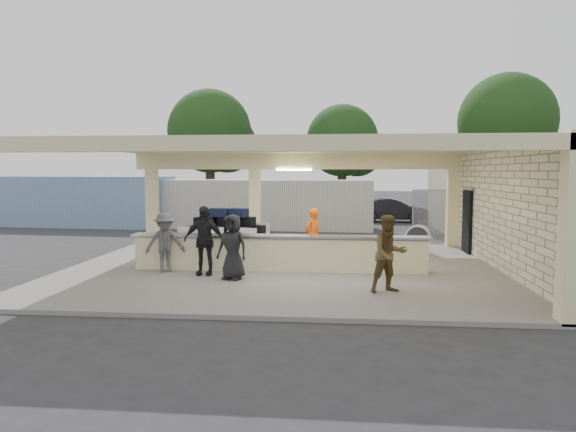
# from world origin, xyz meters

# --- Properties ---
(ground) EXTENTS (120.00, 120.00, 0.00)m
(ground) POSITION_xyz_m (0.00, 0.00, 0.00)
(ground) COLOR #262628
(ground) RESTS_ON ground
(pavilion) EXTENTS (12.01, 10.00, 3.55)m
(pavilion) POSITION_xyz_m (0.21, 0.66, 1.35)
(pavilion) COLOR slate
(pavilion) RESTS_ON ground
(baggage_counter) EXTENTS (8.20, 0.58, 0.98)m
(baggage_counter) POSITION_xyz_m (0.00, -0.50, 0.59)
(baggage_counter) COLOR beige
(baggage_counter) RESTS_ON pavilion
(luggage_cart) EXTENTS (2.79, 1.94, 1.52)m
(luggage_cart) POSITION_xyz_m (-2.07, 2.00, 0.93)
(luggage_cart) COLOR silver
(luggage_cart) RESTS_ON pavilion
(drum_fan) EXTENTS (0.88, 0.54, 0.93)m
(drum_fan) POSITION_xyz_m (4.30, 2.97, 0.60)
(drum_fan) COLOR silver
(drum_fan) RESTS_ON pavilion
(baggage_handler) EXTENTS (0.65, 0.67, 1.65)m
(baggage_handler) POSITION_xyz_m (0.88, 0.66, 0.92)
(baggage_handler) COLOR #FA5D0D
(baggage_handler) RESTS_ON pavilion
(passenger_a) EXTENTS (0.93, 0.66, 1.75)m
(passenger_a) POSITION_xyz_m (2.76, -2.82, 0.98)
(passenger_a) COLOR brown
(passenger_a) RESTS_ON pavilion
(passenger_b) EXTENTS (1.08, 0.40, 1.83)m
(passenger_b) POSITION_xyz_m (-1.90, -1.30, 1.02)
(passenger_b) COLOR black
(passenger_b) RESTS_ON pavilion
(passenger_c) EXTENTS (1.10, 0.77, 1.62)m
(passenger_c) POSITION_xyz_m (-3.05, -1.00, 0.91)
(passenger_c) COLOR #4B4B50
(passenger_c) RESTS_ON pavilion
(passenger_d) EXTENTS (0.87, 0.56, 1.65)m
(passenger_d) POSITION_xyz_m (-1.04, -1.77, 0.93)
(passenger_d) COLOR black
(passenger_d) RESTS_ON pavilion
(car_white_a) EXTENTS (4.52, 2.27, 1.27)m
(car_white_a) POSITION_xyz_m (8.82, 12.07, 0.64)
(car_white_a) COLOR silver
(car_white_a) RESTS_ON ground
(car_white_b) EXTENTS (4.73, 1.79, 1.49)m
(car_white_b) POSITION_xyz_m (12.95, 12.77, 0.74)
(car_white_b) COLOR silver
(car_white_b) RESTS_ON ground
(car_dark) EXTENTS (4.05, 1.70, 1.32)m
(car_dark) POSITION_xyz_m (4.74, 14.61, 0.66)
(car_dark) COLOR black
(car_dark) RESTS_ON ground
(container_white) EXTENTS (11.22, 3.01, 2.40)m
(container_white) POSITION_xyz_m (-2.19, 10.72, 1.20)
(container_white) COLOR beige
(container_white) RESTS_ON ground
(container_blue) EXTENTS (10.03, 3.06, 2.57)m
(container_blue) POSITION_xyz_m (-11.80, 10.87, 1.29)
(container_blue) COLOR #7B9DC6
(container_blue) RESTS_ON ground
(fence) EXTENTS (12.06, 0.06, 2.03)m
(fence) POSITION_xyz_m (11.00, 9.00, 1.05)
(fence) COLOR gray
(fence) RESTS_ON ground
(tree_left) EXTENTS (6.60, 6.30, 9.00)m
(tree_left) POSITION_xyz_m (-7.68, 24.16, 5.59)
(tree_left) COLOR #382619
(tree_left) RESTS_ON ground
(tree_mid) EXTENTS (6.00, 5.60, 8.00)m
(tree_mid) POSITION_xyz_m (2.32, 26.16, 4.96)
(tree_mid) COLOR #382619
(tree_mid) RESTS_ON ground
(tree_right) EXTENTS (7.20, 7.00, 10.00)m
(tree_right) POSITION_xyz_m (14.32, 25.16, 6.21)
(tree_right) COLOR #382619
(tree_right) RESTS_ON ground
(adjacent_building) EXTENTS (6.00, 8.00, 3.20)m
(adjacent_building) POSITION_xyz_m (9.50, 10.00, 1.60)
(adjacent_building) COLOR #BFB898
(adjacent_building) RESTS_ON ground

